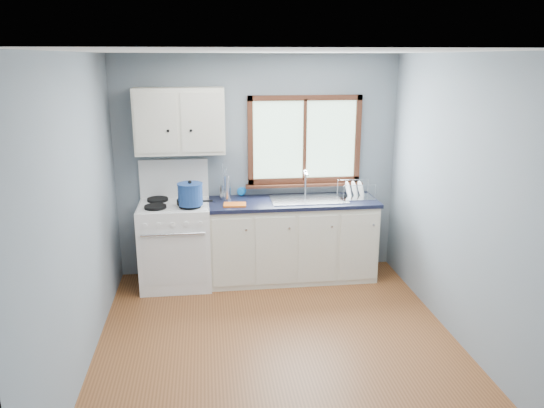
{
  "coord_description": "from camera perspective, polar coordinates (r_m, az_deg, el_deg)",
  "views": [
    {
      "loc": [
        -0.59,
        -4.13,
        2.46
      ],
      "look_at": [
        0.05,
        0.9,
        1.05
      ],
      "focal_mm": 35.0,
      "sensor_mm": 36.0,
      "label": 1
    }
  ],
  "objects": [
    {
      "name": "countertop",
      "position": [
        5.91,
        2.22,
        0.22
      ],
      "size": [
        1.89,
        0.64,
        0.04
      ],
      "primitive_type": "cube",
      "color": "black",
      "rests_on": "base_cabinets"
    },
    {
      "name": "thermos",
      "position": [
        5.87,
        -4.92,
        1.7
      ],
      "size": [
        0.08,
        0.08,
        0.28
      ],
      "primitive_type": "cylinder",
      "rotation": [
        0.0,
        0.0,
        0.2
      ],
      "color": "silver",
      "rests_on": "countertop"
    },
    {
      "name": "wall_back",
      "position": [
        6.09,
        -1.55,
        4.08
      ],
      "size": [
        3.2,
        0.02,
        2.5
      ],
      "primitive_type": "cube",
      "color": "gray",
      "rests_on": "ground"
    },
    {
      "name": "dish_towel",
      "position": [
        5.7,
        -4.02,
        -0.07
      ],
      "size": [
        0.25,
        0.19,
        0.02
      ],
      "primitive_type": "cube",
      "rotation": [
        0.0,
        0.0,
        -0.08
      ],
      "color": "#D95E18",
      "rests_on": "countertop"
    },
    {
      "name": "sink",
      "position": [
        5.95,
        3.92,
        -0.1
      ],
      "size": [
        0.84,
        0.46,
        0.44
      ],
      "color": "silver",
      "rests_on": "countertop"
    },
    {
      "name": "wall_left",
      "position": [
        4.42,
        -20.3,
        -1.33
      ],
      "size": [
        0.02,
        3.6,
        2.5
      ],
      "primitive_type": "cube",
      "color": "gray",
      "rests_on": "ground"
    },
    {
      "name": "upper_cabinets",
      "position": [
        5.8,
        -9.89,
        8.78
      ],
      "size": [
        0.95,
        0.35,
        0.7
      ],
      "color": "silver",
      "rests_on": "wall_back"
    },
    {
      "name": "ceiling",
      "position": [
        4.17,
        0.91,
        16.23
      ],
      "size": [
        3.2,
        3.6,
        0.02
      ],
      "primitive_type": "cube",
      "color": "white",
      "rests_on": "wall_back"
    },
    {
      "name": "floor",
      "position": [
        4.85,
        0.78,
        -15.1
      ],
      "size": [
        3.2,
        3.6,
        0.02
      ],
      "primitive_type": "cube",
      "color": "brown",
      "rests_on": "ground"
    },
    {
      "name": "wall_front",
      "position": [
        2.68,
        6.35,
        -11.41
      ],
      "size": [
        3.2,
        0.02,
        2.5
      ],
      "primitive_type": "cube",
      "color": "gray",
      "rests_on": "ground"
    },
    {
      "name": "window",
      "position": [
        6.08,
        3.52,
        6.21
      ],
      "size": [
        1.36,
        0.1,
        1.03
      ],
      "color": "#9EC6A8",
      "rests_on": "wall_back"
    },
    {
      "name": "utensil_crock",
      "position": [
        5.96,
        -5.06,
        1.35
      ],
      "size": [
        0.13,
        0.13,
        0.41
      ],
      "rotation": [
        0.0,
        0.0,
        -0.01
      ],
      "color": "silver",
      "rests_on": "countertop"
    },
    {
      "name": "dish_rack",
      "position": [
        6.05,
        8.95,
        1.11
      ],
      "size": [
        0.38,
        0.29,
        0.2
      ],
      "rotation": [
        0.0,
        0.0,
        0.0
      ],
      "color": "silver",
      "rests_on": "countertop"
    },
    {
      "name": "stockpot",
      "position": [
        5.61,
        -8.79,
        1.08
      ],
      "size": [
        0.31,
        0.31,
        0.26
      ],
      "rotation": [
        0.0,
        0.0,
        0.17
      ],
      "color": "navy",
      "rests_on": "gas_range"
    },
    {
      "name": "skillet",
      "position": [
        5.66,
        -8.92,
        0.26
      ],
      "size": [
        0.38,
        0.26,
        0.05
      ],
      "rotation": [
        0.0,
        0.0,
        0.02
      ],
      "color": "black",
      "rests_on": "gas_range"
    },
    {
      "name": "gas_range",
      "position": [
        5.95,
        -10.33,
        -4.02
      ],
      "size": [
        0.76,
        0.69,
        1.36
      ],
      "color": "white",
      "rests_on": "floor"
    },
    {
      "name": "wall_right",
      "position": [
        4.83,
        20.11,
        0.07
      ],
      "size": [
        0.02,
        3.6,
        2.5
      ],
      "primitive_type": "cube",
      "color": "gray",
      "rests_on": "ground"
    },
    {
      "name": "soap_bottle",
      "position": [
        6.05,
        -3.41,
        1.99
      ],
      "size": [
        0.12,
        0.12,
        0.25
      ],
      "primitive_type": "imported",
      "rotation": [
        0.0,
        0.0,
        -0.36
      ],
      "color": "blue",
      "rests_on": "countertop"
    },
    {
      "name": "base_cabinets",
      "position": [
        6.06,
        2.17,
        -4.25
      ],
      "size": [
        1.85,
        0.6,
        0.88
      ],
      "color": "silver",
      "rests_on": "floor"
    }
  ]
}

